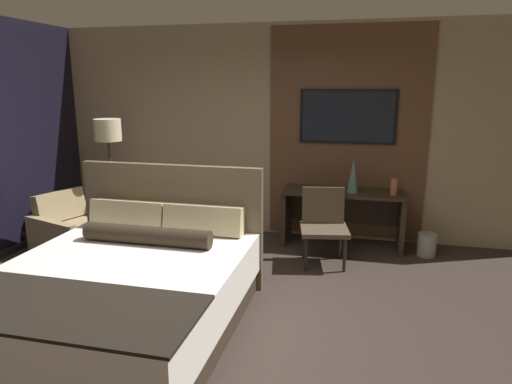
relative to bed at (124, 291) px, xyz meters
name	(u,v)px	position (x,y,z in m)	size (l,w,h in m)	color
ground_plane	(216,323)	(0.71, 0.27, -0.35)	(16.00, 16.00, 0.00)	#332823
wall_back_tv_panel	(283,132)	(0.83, 2.86, 1.05)	(7.20, 0.09, 2.80)	tan
bed	(124,291)	(0.00, 0.00, 0.00)	(1.91, 2.24, 1.24)	#33281E
desk	(343,208)	(1.67, 2.55, 0.13)	(1.50, 0.56, 0.72)	#2D2319
tv	(348,117)	(1.67, 2.79, 1.28)	(1.21, 0.04, 0.68)	black
desk_chair	(324,220)	(1.48, 1.91, 0.16)	(0.61, 0.61, 0.86)	#4C3D2D
armchair_by_window	(78,234)	(-1.46, 1.49, -0.10)	(1.03, 1.06, 0.75)	#998460
floor_lamp	(108,140)	(-1.30, 2.06, 0.99)	(0.34, 0.34, 1.60)	#282623
vase_tall	(353,175)	(1.78, 2.45, 0.59)	(0.14, 0.14, 0.43)	#4C706B
vase_short	(394,187)	(2.27, 2.44, 0.47)	(0.08, 0.08, 0.20)	#B2563D
book	(321,189)	(1.39, 2.50, 0.39)	(0.23, 0.17, 0.03)	navy
waste_bin	(427,245)	(2.69, 2.38, -0.21)	(0.22, 0.22, 0.28)	gray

